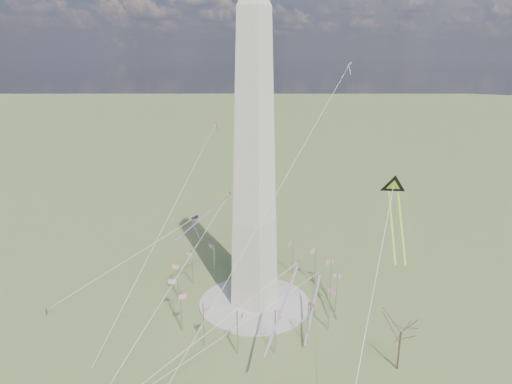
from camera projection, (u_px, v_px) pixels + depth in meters
The scene contains 13 objects.
ground at pixel (255, 304), 148.76m from camera, with size 2000.00×2000.00×0.00m, color #4B6130.
plaza at pixel (255, 303), 148.65m from camera, with size 36.00×36.00×0.80m, color #ABA69C.
washington_monument at pixel (254, 161), 135.12m from camera, with size 15.56×15.56×100.00m.
flagpole_ring at pixel (255, 284), 146.69m from camera, with size 54.40×54.40×13.00m.
tree_near at pixel (401, 329), 114.81m from camera, with size 9.29×9.29×16.26m.
person_west at pixel (47, 312), 142.65m from camera, with size 0.96×0.75×1.97m, color gray.
kite_delta_black at pixel (394, 190), 121.53m from camera, with size 13.63×21.39×17.72m.
kite_diamond_purple at pixel (195, 220), 155.22m from camera, with size 2.63×3.29×9.62m.
kite_streamer_left at pixel (288, 293), 113.36m from camera, with size 4.39×22.26×15.32m.
kite_streamer_mid at pixel (211, 210), 144.23m from camera, with size 9.93×18.04×13.48m.
kite_streamer_right at pixel (315, 297), 134.45m from camera, with size 6.17×19.94×13.92m.
kite_small_red at pixel (217, 123), 175.05m from camera, with size 1.72×1.54×4.70m.
kite_small_white at pixel (350, 65), 157.13m from camera, with size 1.26×1.97×4.36m.
Camera 1 is at (71.61, -111.10, 77.51)m, focal length 32.00 mm.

